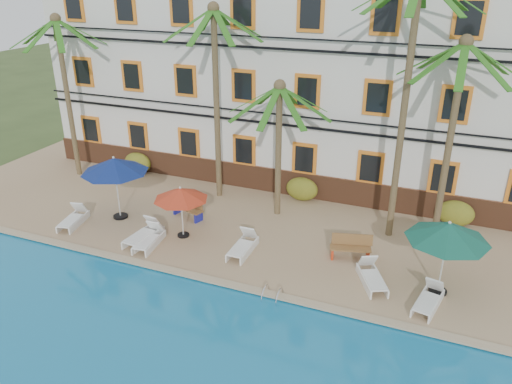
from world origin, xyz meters
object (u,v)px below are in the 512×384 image
at_px(palm_b, 216,79).
at_px(umbrella_red, 181,194).
at_px(bench_right, 350,246).
at_px(umbrella_blue, 114,166).
at_px(pool_ladder, 272,297).
at_px(lounger_b, 144,234).
at_px(palm_d, 408,79).
at_px(umbrella_green, 448,232).
at_px(palm_c, 279,128).
at_px(lounger_d, 243,246).
at_px(lounger_f, 429,299).
at_px(lounger_c, 149,239).
at_px(lounger_e, 372,276).
at_px(palm_a, 64,75).
at_px(lounger_a, 74,218).
at_px(palm_e, 454,115).
at_px(bench_left, 189,207).

xyz_separation_m(palm_b, umbrella_red, (0.39, -4.12, -3.66)).
height_order(umbrella_red, bench_right, umbrella_red).
distance_m(umbrella_blue, pool_ladder, 8.95).
bearing_deg(lounger_b, umbrella_red, 36.36).
bearing_deg(palm_d, lounger_b, -155.00).
bearing_deg(umbrella_green, palm_c, 153.25).
height_order(lounger_d, lounger_f, lounger_d).
distance_m(lounger_c, lounger_e, 8.49).
bearing_deg(palm_a, lounger_a, -51.97).
xyz_separation_m(lounger_f, pool_ladder, (-4.77, -1.42, -0.26)).
height_order(lounger_b, lounger_c, lounger_b).
bearing_deg(lounger_b, palm_c, 46.33).
height_order(palm_d, pool_ladder, palm_d).
xyz_separation_m(palm_a, palm_c, (11.21, -0.44, -1.25)).
height_order(palm_b, lounger_a, palm_b).
distance_m(palm_e, umbrella_green, 4.72).
bearing_deg(palm_c, lounger_f, -33.42).
height_order(palm_c, lounger_b, palm_c).
xyz_separation_m(palm_b, palm_d, (8.05, -0.89, 0.77)).
xyz_separation_m(umbrella_green, pool_ladder, (-5.01, -2.34, -2.27)).
xyz_separation_m(lounger_f, bench_left, (-10.13, 2.68, 0.21)).
distance_m(umbrella_blue, lounger_f, 13.14).
height_order(palm_a, lounger_f, palm_a).
distance_m(bench_right, pool_ladder, 3.89).
xyz_separation_m(palm_c, umbrella_green, (6.95, -3.50, -1.62)).
height_order(palm_a, lounger_a, palm_a).
height_order(umbrella_red, lounger_b, umbrella_red).
xyz_separation_m(lounger_b, lounger_c, (0.39, -0.22, -0.02)).
bearing_deg(bench_right, lounger_e, -52.65).
height_order(palm_a, bench_right, palm_a).
height_order(palm_c, lounger_f, palm_c).
relative_size(umbrella_red, lounger_c, 1.20).
bearing_deg(lounger_f, bench_left, 165.20).
bearing_deg(lounger_e, palm_a, 165.10).
bearing_deg(palm_d, umbrella_red, -157.08).
xyz_separation_m(palm_e, lounger_b, (-10.61, -4.54, -4.76)).
height_order(palm_e, lounger_b, palm_e).
distance_m(lounger_e, pool_ladder, 3.52).
xyz_separation_m(palm_e, umbrella_blue, (-12.72, -3.20, -2.65)).
relative_size(umbrella_blue, pool_ladder, 3.78).
bearing_deg(lounger_b, lounger_d, 9.56).
bearing_deg(lounger_f, lounger_b, 179.05).
xyz_separation_m(umbrella_blue, bench_left, (2.74, 1.17, -1.93)).
height_order(palm_b, umbrella_green, palm_b).
distance_m(umbrella_red, lounger_c, 2.12).
bearing_deg(umbrella_blue, umbrella_red, -7.16).
relative_size(palm_c, palm_d, 0.59).
height_order(palm_c, bench_left, palm_c).
distance_m(palm_e, bench_left, 11.17).
relative_size(lounger_b, pool_ladder, 2.59).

